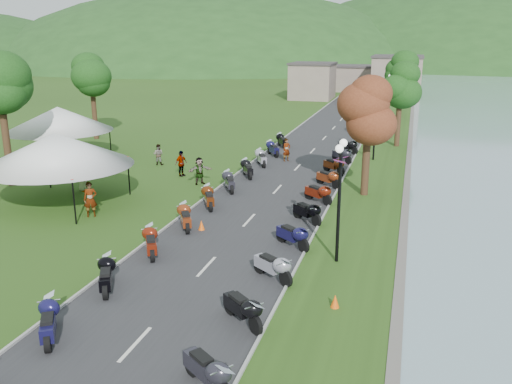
% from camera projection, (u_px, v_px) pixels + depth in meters
% --- Properties ---
extents(road, '(7.00, 120.00, 0.02)m').
position_uv_depth(road, '(313.00, 151.00, 44.14)').
color(road, '#2F2F31').
rests_on(road, ground).
extents(hills_backdrop, '(360.00, 120.00, 76.00)m').
position_uv_depth(hills_backdrop, '(394.00, 63.00, 191.89)').
color(hills_backdrop, '#285621').
rests_on(hills_backdrop, ground).
extents(far_building, '(18.00, 16.00, 5.00)m').
position_uv_depth(far_building, '(352.00, 79.00, 85.54)').
color(far_building, gray).
rests_on(far_building, ground).
extents(moto_row_left, '(2.60, 50.94, 1.10)m').
position_uv_depth(moto_row_left, '(151.00, 243.00, 23.02)').
color(moto_row_left, '#331411').
rests_on(moto_row_left, ground).
extents(moto_row_right, '(2.60, 40.80, 1.10)m').
position_uv_depth(moto_row_right, '(298.00, 223.00, 25.54)').
color(moto_row_right, '#331411').
rests_on(moto_row_right, ground).
extents(vendor_tent_main, '(5.46, 5.46, 4.00)m').
position_uv_depth(vendor_tent_main, '(59.00, 169.00, 29.69)').
color(vendor_tent_main, white).
rests_on(vendor_tent_main, ground).
extents(vendor_tent_side, '(5.24, 5.24, 4.00)m').
position_uv_depth(vendor_tent_side, '(60.00, 133.00, 40.56)').
color(vendor_tent_side, white).
rests_on(vendor_tent_side, ground).
extents(tree_park_left, '(3.63, 3.63, 10.09)m').
position_uv_depth(tree_park_left, '(2.00, 105.00, 32.69)').
color(tree_park_left, '#1F5318').
rests_on(tree_park_left, ground).
extents(tree_lakeside, '(2.88, 2.88, 8.01)m').
position_uv_depth(tree_lakeside, '(368.00, 127.00, 30.88)').
color(tree_lakeside, '#1F5318').
rests_on(tree_lakeside, ground).
extents(pedestrian_a, '(0.84, 0.78, 1.86)m').
position_uv_depth(pedestrian_a, '(92.00, 216.00, 28.14)').
color(pedestrian_a, slate).
rests_on(pedestrian_a, ground).
extents(pedestrian_b, '(0.78, 0.48, 1.53)m').
position_uv_depth(pedestrian_b, '(159.00, 165.00, 39.47)').
color(pedestrian_b, slate).
rests_on(pedestrian_b, ground).
extents(pedestrian_c, '(1.16, 1.23, 1.85)m').
position_uv_depth(pedestrian_c, '(90.00, 169.00, 38.04)').
color(pedestrian_c, slate).
rests_on(pedestrian_c, ground).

